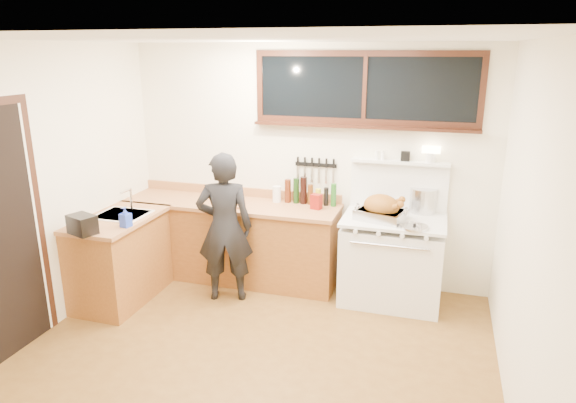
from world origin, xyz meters
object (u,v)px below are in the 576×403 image
(cutting_board, at_px, (227,201))
(vintage_stove, at_px, (392,258))
(roast_turkey, at_px, (382,209))
(man, at_px, (225,228))

(cutting_board, bearing_deg, vintage_stove, 2.48)
(roast_turkey, bearing_deg, man, -166.25)
(cutting_board, relative_size, roast_turkey, 0.74)
(vintage_stove, distance_m, man, 1.75)
(vintage_stove, bearing_deg, roast_turkey, -146.76)
(vintage_stove, height_order, roast_turkey, vintage_stove)
(roast_turkey, bearing_deg, vintage_stove, 33.24)
(man, xyz_separation_m, roast_turkey, (1.53, 0.38, 0.22))
(vintage_stove, xyz_separation_m, cutting_board, (-1.79, -0.08, 0.48))
(vintage_stove, relative_size, roast_turkey, 2.95)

